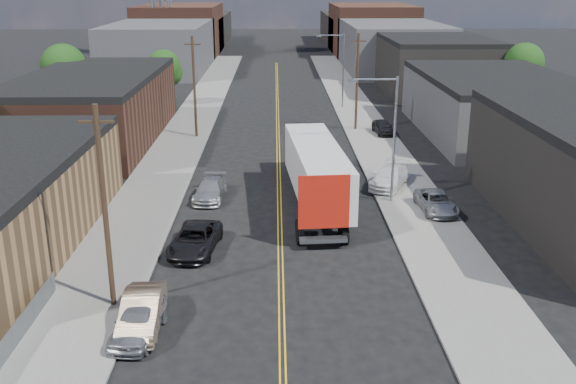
{
  "coord_description": "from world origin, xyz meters",
  "views": [
    {
      "loc": [
        -0.23,
        -18.14,
        15.26
      ],
      "look_at": [
        0.52,
        20.02,
        2.5
      ],
      "focal_mm": 40.0,
      "sensor_mm": 36.0,
      "label": 1
    }
  ],
  "objects_px": {
    "semi_truck": "(315,166)",
    "car_left_a": "(138,322)",
    "car_left_b": "(142,311)",
    "car_right_lot_b": "(389,177)",
    "car_right_lot_c": "(383,127)",
    "car_left_c": "(195,239)",
    "car_left_d": "(210,190)",
    "car_right_lot_a": "(436,202)"
  },
  "relations": [
    {
      "from": "car_left_a",
      "to": "car_right_lot_c",
      "type": "distance_m",
      "value": 42.14
    },
    {
      "from": "car_right_lot_a",
      "to": "car_right_lot_c",
      "type": "distance_m",
      "value": 22.94
    },
    {
      "from": "semi_truck",
      "to": "car_left_d",
      "type": "distance_m",
      "value": 7.8
    },
    {
      "from": "car_right_lot_b",
      "to": "car_right_lot_c",
      "type": "distance_m",
      "value": 17.54
    },
    {
      "from": "semi_truck",
      "to": "car_right_lot_b",
      "type": "relative_size",
      "value": 3.37
    },
    {
      "from": "car_left_a",
      "to": "car_left_b",
      "type": "distance_m",
      "value": 0.81
    },
    {
      "from": "car_left_a",
      "to": "car_right_lot_c",
      "type": "height_order",
      "value": "car_right_lot_c"
    },
    {
      "from": "car_left_d",
      "to": "car_right_lot_a",
      "type": "relative_size",
      "value": 1.04
    },
    {
      "from": "car_left_b",
      "to": "car_left_d",
      "type": "bearing_deg",
      "value": 83.37
    },
    {
      "from": "car_left_d",
      "to": "car_left_b",
      "type": "bearing_deg",
      "value": -90.06
    },
    {
      "from": "car_left_d",
      "to": "car_right_lot_c",
      "type": "xyz_separation_m",
      "value": [
        15.72,
        19.7,
        0.15
      ]
    },
    {
      "from": "car_left_a",
      "to": "car_right_lot_b",
      "type": "relative_size",
      "value": 0.84
    },
    {
      "from": "car_left_a",
      "to": "car_left_c",
      "type": "distance_m",
      "value": 9.54
    },
    {
      "from": "car_right_lot_a",
      "to": "car_right_lot_b",
      "type": "height_order",
      "value": "car_right_lot_b"
    },
    {
      "from": "car_left_d",
      "to": "car_right_lot_b",
      "type": "relative_size",
      "value": 0.94
    },
    {
      "from": "car_right_lot_a",
      "to": "car_left_d",
      "type": "bearing_deg",
      "value": 165.3
    },
    {
      "from": "car_left_c",
      "to": "car_left_d",
      "type": "bearing_deg",
      "value": 96.84
    },
    {
      "from": "car_right_lot_b",
      "to": "car_left_a",
      "type": "bearing_deg",
      "value": -100.54
    },
    {
      "from": "car_right_lot_b",
      "to": "semi_truck",
      "type": "bearing_deg",
      "value": -128.87
    },
    {
      "from": "car_left_a",
      "to": "car_left_d",
      "type": "distance_m",
      "value": 18.86
    },
    {
      "from": "semi_truck",
      "to": "car_left_b",
      "type": "xyz_separation_m",
      "value": [
        -8.93,
        -17.37,
        -1.81
      ]
    },
    {
      "from": "semi_truck",
      "to": "car_left_a",
      "type": "bearing_deg",
      "value": -120.67
    },
    {
      "from": "car_left_a",
      "to": "car_left_b",
      "type": "height_order",
      "value": "car_left_b"
    },
    {
      "from": "car_left_a",
      "to": "car_left_b",
      "type": "xyz_separation_m",
      "value": [
        0.0,
        0.81,
        0.06
      ]
    },
    {
      "from": "car_left_d",
      "to": "car_left_c",
      "type": "bearing_deg",
      "value": -85.62
    },
    {
      "from": "car_left_a",
      "to": "car_right_lot_b",
      "type": "bearing_deg",
      "value": 61.9
    },
    {
      "from": "car_left_c",
      "to": "car_right_lot_b",
      "type": "height_order",
      "value": "car_right_lot_b"
    },
    {
      "from": "car_right_lot_c",
      "to": "car_right_lot_b",
      "type": "bearing_deg",
      "value": -102.73
    },
    {
      "from": "car_left_d",
      "to": "car_right_lot_b",
      "type": "height_order",
      "value": "car_right_lot_b"
    },
    {
      "from": "semi_truck",
      "to": "car_right_lot_a",
      "type": "bearing_deg",
      "value": -22.17
    },
    {
      "from": "car_right_lot_a",
      "to": "car_right_lot_c",
      "type": "height_order",
      "value": "car_right_lot_c"
    },
    {
      "from": "car_left_d",
      "to": "car_right_lot_b",
      "type": "xyz_separation_m",
      "value": [
        13.42,
        2.31,
        0.2
      ]
    },
    {
      "from": "car_left_a",
      "to": "car_right_lot_c",
      "type": "bearing_deg",
      "value": 72.99
    },
    {
      "from": "car_left_b",
      "to": "car_left_d",
      "type": "height_order",
      "value": "car_left_b"
    },
    {
      "from": "car_left_b",
      "to": "car_left_c",
      "type": "distance_m",
      "value": 8.74
    },
    {
      "from": "car_left_c",
      "to": "car_left_d",
      "type": "relative_size",
      "value": 1.08
    },
    {
      "from": "semi_truck",
      "to": "car_right_lot_c",
      "type": "xyz_separation_m",
      "value": [
        8.18,
        20.34,
        -1.76
      ]
    },
    {
      "from": "semi_truck",
      "to": "car_right_lot_b",
      "type": "xyz_separation_m",
      "value": [
        5.88,
        2.95,
        -1.71
      ]
    },
    {
      "from": "car_right_lot_a",
      "to": "car_right_lot_b",
      "type": "bearing_deg",
      "value": 109.19
    },
    {
      "from": "car_left_a",
      "to": "car_right_lot_a",
      "type": "relative_size",
      "value": 0.93
    },
    {
      "from": "car_left_b",
      "to": "car_right_lot_b",
      "type": "bearing_deg",
      "value": 51.71
    },
    {
      "from": "car_left_b",
      "to": "car_left_d",
      "type": "xyz_separation_m",
      "value": [
        1.4,
        18.0,
        -0.09
      ]
    }
  ]
}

